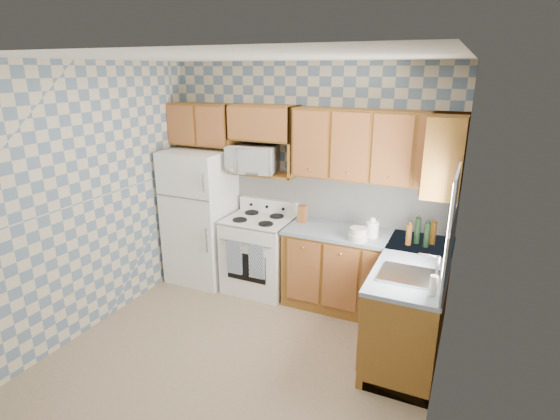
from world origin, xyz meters
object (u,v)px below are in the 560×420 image
at_px(stove_body, 259,255).
at_px(electric_kettle, 372,229).
at_px(microwave, 253,159).
at_px(refrigerator, 201,216).

distance_m(stove_body, electric_kettle, 1.47).
bearing_deg(stove_body, microwave, 138.99).
xyz_separation_m(refrigerator, stove_body, (0.80, 0.03, -0.39)).
height_order(stove_body, electric_kettle, electric_kettle).
relative_size(refrigerator, microwave, 2.95).
bearing_deg(stove_body, refrigerator, -178.22).
distance_m(refrigerator, electric_kettle, 2.18).
bearing_deg(refrigerator, stove_body, 1.78).
relative_size(stove_body, microwave, 1.58).
distance_m(refrigerator, stove_body, 0.89).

